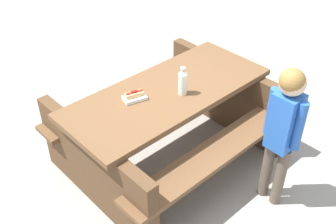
% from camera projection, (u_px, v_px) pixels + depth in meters
% --- Properties ---
extents(ground_plane, '(30.00, 30.00, 0.00)m').
position_uv_depth(ground_plane, '(168.00, 157.00, 3.78)').
color(ground_plane, gray).
rests_on(ground_plane, ground).
extents(picnic_table, '(1.83, 1.44, 0.75)m').
position_uv_depth(picnic_table, '(168.00, 119.00, 3.52)').
color(picnic_table, brown).
rests_on(picnic_table, ground).
extents(soda_bottle, '(0.07, 0.07, 0.24)m').
position_uv_depth(soda_bottle, '(183.00, 82.00, 3.23)').
color(soda_bottle, silver).
rests_on(soda_bottle, picnic_table).
extents(hotdog_tray, '(0.20, 0.15, 0.08)m').
position_uv_depth(hotdog_tray, '(134.00, 96.00, 3.21)').
color(hotdog_tray, white).
rests_on(hotdog_tray, picnic_table).
extents(child_in_coat, '(0.20, 0.31, 1.24)m').
position_uv_depth(child_in_coat, '(284.00, 122.00, 2.92)').
color(child_in_coat, brown).
rests_on(child_in_coat, ground).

